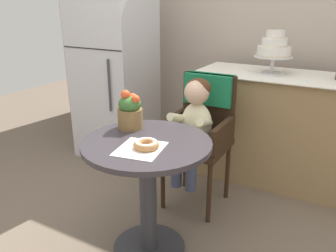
# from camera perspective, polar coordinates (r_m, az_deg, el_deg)

# --- Properties ---
(ground_plane) EXTENTS (8.00, 8.00, 0.00)m
(ground_plane) POSITION_cam_1_polar(r_m,az_deg,el_deg) (2.26, -3.13, -19.61)
(ground_plane) COLOR #6B5B4C
(back_wall) EXTENTS (4.80, 0.10, 2.70)m
(back_wall) POSITION_cam_1_polar(r_m,az_deg,el_deg) (3.45, 13.80, 18.02)
(back_wall) COLOR #B2A393
(back_wall) RESTS_ON ground
(cafe_table) EXTENTS (0.72, 0.72, 0.72)m
(cafe_table) POSITION_cam_1_polar(r_m,az_deg,el_deg) (1.98, -3.41, -8.21)
(cafe_table) COLOR #332D33
(cafe_table) RESTS_ON ground
(wicker_chair) EXTENTS (0.42, 0.45, 0.95)m
(wicker_chair) POSITION_cam_1_polar(r_m,az_deg,el_deg) (2.49, 5.88, 1.14)
(wicker_chair) COLOR #332114
(wicker_chair) RESTS_ON ground
(seated_child) EXTENTS (0.27, 0.32, 0.73)m
(seated_child) POSITION_cam_1_polar(r_m,az_deg,el_deg) (2.34, 4.39, 0.94)
(seated_child) COLOR beige
(seated_child) RESTS_ON ground
(paper_napkin) EXTENTS (0.27, 0.29, 0.00)m
(paper_napkin) POSITION_cam_1_polar(r_m,az_deg,el_deg) (1.79, -4.63, -3.81)
(paper_napkin) COLOR white
(paper_napkin) RESTS_ON cafe_table
(donut_front) EXTENTS (0.14, 0.14, 0.04)m
(donut_front) POSITION_cam_1_polar(r_m,az_deg,el_deg) (1.79, -3.65, -3.04)
(donut_front) COLOR #AD7542
(donut_front) RESTS_ON cafe_table
(flower_vase) EXTENTS (0.15, 0.15, 0.24)m
(flower_vase) POSITION_cam_1_polar(r_m,az_deg,el_deg) (2.06, -6.33, 2.59)
(flower_vase) COLOR brown
(flower_vase) RESTS_ON cafe_table
(display_counter) EXTENTS (1.56, 0.62, 0.90)m
(display_counter) POSITION_cam_1_polar(r_m,az_deg,el_deg) (2.96, 19.64, -0.64)
(display_counter) COLOR #93754C
(display_counter) RESTS_ON ground
(tiered_cake_stand) EXTENTS (0.30, 0.30, 0.33)m
(tiered_cake_stand) POSITION_cam_1_polar(r_m,az_deg,el_deg) (2.85, 17.22, 12.24)
(tiered_cake_stand) COLOR silver
(tiered_cake_stand) RESTS_ON display_counter
(refrigerator) EXTENTS (0.64, 0.63, 1.70)m
(refrigerator) POSITION_cam_1_polar(r_m,az_deg,el_deg) (3.30, -8.85, 9.52)
(refrigerator) COLOR silver
(refrigerator) RESTS_ON ground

